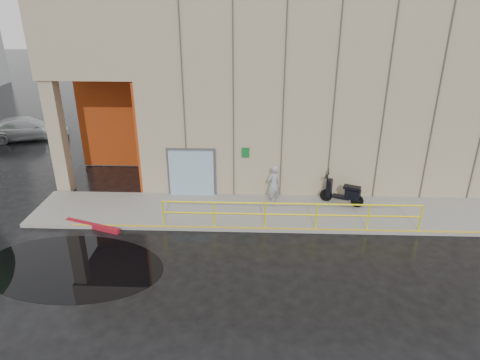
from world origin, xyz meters
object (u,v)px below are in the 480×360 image
object	(u,v)px
scooter	(343,186)
red_curb	(92,226)
car_c	(27,128)
person	(274,185)

from	to	relation	value
scooter	red_curb	world-z (taller)	scooter
red_curb	car_c	world-z (taller)	car_c
car_c	red_curb	bearing A→B (deg)	-164.75
person	car_c	xyz separation A→B (m)	(-14.71, 8.62, -0.34)
scooter	car_c	world-z (taller)	scooter
scooter	car_c	distance (m)	19.54
person	red_curb	size ratio (longest dim) A/B	0.71
car_c	person	bearing A→B (deg)	-141.22
red_curb	person	bearing A→B (deg)	16.52
person	red_curb	xyz separation A→B (m)	(-6.93, -2.06, -0.92)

